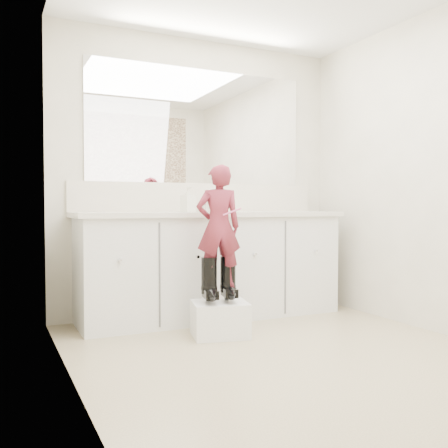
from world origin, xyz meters
TOP-DOWN VIEW (x-y plane):
  - floor at (0.00, 0.00)m, footprint 3.00×3.00m
  - wall_back at (0.00, 1.50)m, footprint 2.60×0.00m
  - wall_left at (-1.30, 0.00)m, footprint 0.00×3.00m
  - wall_right at (1.30, 0.00)m, footprint 0.00×3.00m
  - vanity_cabinet at (0.00, 1.23)m, footprint 2.20×0.55m
  - countertop at (0.00, 1.21)m, footprint 2.28×0.58m
  - backsplash at (0.00, 1.49)m, footprint 2.28×0.03m
  - mirror at (0.00, 1.49)m, footprint 2.00×0.02m
  - faucet at (0.00, 1.38)m, footprint 0.08×0.08m
  - cup at (0.19, 1.28)m, footprint 0.12×0.12m
  - soap_bottle at (-0.22, 1.22)m, footprint 0.12×0.12m
  - step_stool at (-0.20, 0.64)m, footprint 0.45×0.40m
  - boot_left at (-0.27, 0.66)m, footprint 0.16×0.24m
  - boot_right at (-0.12, 0.66)m, footprint 0.16×0.24m
  - toddler at (-0.20, 0.66)m, footprint 0.36×0.28m
  - toothbrush at (-0.13, 0.58)m, footprint 0.13×0.04m

SIDE VIEW (x-z plane):
  - floor at x=0.00m, z-range 0.00..0.00m
  - step_stool at x=-0.20m, z-range 0.00..0.25m
  - boot_left at x=-0.27m, z-range 0.25..0.57m
  - boot_right at x=-0.12m, z-range 0.25..0.57m
  - vanity_cabinet at x=0.00m, z-range 0.00..0.85m
  - toddler at x=-0.20m, z-range 0.35..1.23m
  - countertop at x=0.00m, z-range 0.85..0.89m
  - toothbrush at x=-0.13m, z-range 0.87..0.93m
  - cup at x=0.19m, z-range 0.89..0.99m
  - faucet at x=0.00m, z-range 0.89..0.99m
  - soap_bottle at x=-0.22m, z-range 0.89..1.09m
  - backsplash at x=0.00m, z-range 0.89..1.14m
  - wall_back at x=0.00m, z-range -0.10..2.50m
  - wall_left at x=-1.30m, z-range -0.30..2.70m
  - wall_right at x=1.30m, z-range -0.30..2.70m
  - mirror at x=0.00m, z-range 1.14..2.14m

